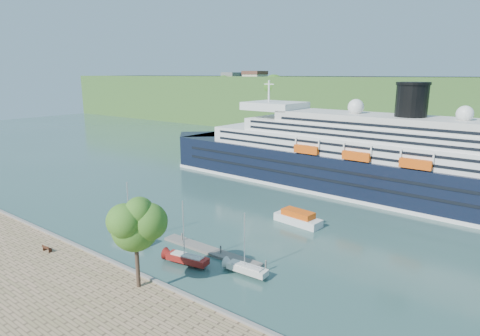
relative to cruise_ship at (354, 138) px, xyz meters
The scene contains 11 objects.
ground 55.84m from the cruise_ship, 100.08° to the right, with size 400.00×400.00×0.00m, color #294944.
far_hillside 91.79m from the cruise_ship, 95.97° to the left, with size 400.00×50.00×24.00m, color #3A6227.
quay_coping 55.80m from the cruise_ship, 100.04° to the right, with size 220.00×0.50×0.30m, color slate.
cruise_ship is the anchor object (origin of this frame).
park_bench 61.95m from the cruise_ship, 110.24° to the right, with size 1.57×0.65×1.01m, color #482414, non-canonical shape.
promenade_tree 56.05m from the cruise_ship, 93.39° to the right, with size 7.18×7.18×11.88m, color #346119, non-canonical shape.
floating_pontoon 43.88m from the cruise_ship, 95.58° to the right, with size 17.23×2.11×0.38m, color slate, non-canonical shape.
sailboat_white_near 49.80m from the cruise_ship, 109.09° to the right, with size 7.04×1.95×9.09m, color silver, non-canonical shape.
sailboat_red 47.74m from the cruise_ship, 94.86° to the right, with size 6.68×1.86×8.63m, color maroon, non-canonical shape.
sailboat_white_far 45.23m from the cruise_ship, 84.69° to the right, with size 6.18×1.72×7.99m, color silver, non-canonical shape.
tender_launch 26.67m from the cruise_ship, 89.00° to the right, with size 8.52×2.92×2.35m, color #DE4F0D, non-canonical shape.
Camera 1 is at (41.35, -28.75, 25.28)m, focal length 30.00 mm.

